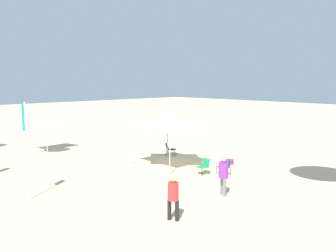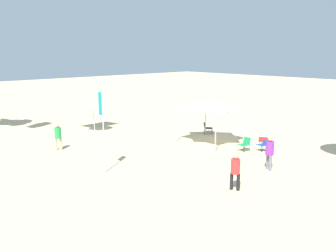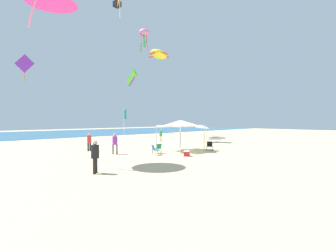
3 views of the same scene
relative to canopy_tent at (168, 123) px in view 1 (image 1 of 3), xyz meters
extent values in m
cube|color=#D6BC8C|center=(0.20, -0.97, -2.53)|extent=(120.00, 120.00, 0.10)
cylinder|color=#B7B7BC|center=(-1.64, -1.44, -1.38)|extent=(0.07, 0.07, 2.20)
cylinder|color=#B7B7BC|center=(1.63, -1.45, -1.38)|extent=(0.07, 0.07, 2.20)
cylinder|color=#B7B7BC|center=(-1.63, 1.45, -1.38)|extent=(0.07, 0.07, 2.20)
cylinder|color=#B7B7BC|center=(1.64, 1.44, -1.38)|extent=(0.07, 0.07, 2.20)
cube|color=silver|center=(0.00, 0.00, -0.23)|extent=(3.35, 2.97, 0.10)
pyramid|color=silver|center=(0.00, 0.00, 0.06)|extent=(3.28, 2.91, 0.49)
cylinder|color=silver|center=(7.96, 3.75, -1.42)|extent=(0.37, 0.10, 2.14)
cone|color=white|center=(8.12, 3.72, -0.50)|extent=(1.82, 1.79, 0.64)
cylinder|color=black|center=(1.41, -1.89, -2.28)|extent=(0.02, 0.02, 0.40)
cylinder|color=black|center=(1.71, -2.32, -2.28)|extent=(0.02, 0.02, 0.40)
cylinder|color=black|center=(1.84, -1.59, -2.28)|extent=(0.02, 0.02, 0.40)
cylinder|color=black|center=(2.14, -2.02, -2.28)|extent=(0.02, 0.02, 0.40)
cube|color=black|center=(1.78, -1.96, -2.08)|extent=(0.72, 0.72, 0.03)
cube|color=black|center=(2.01, -1.79, -1.87)|extent=(0.39, 0.48, 0.41)
cylinder|color=black|center=(-3.35, -0.97, -2.28)|extent=(0.02, 0.02, 0.40)
cylinder|color=black|center=(-3.18, -0.48, -2.28)|extent=(0.02, 0.02, 0.40)
cylinder|color=black|center=(-3.84, -0.80, -2.28)|extent=(0.02, 0.02, 0.40)
cylinder|color=black|center=(-3.67, -0.31, -2.28)|extent=(0.02, 0.02, 0.40)
cube|color=blue|center=(-3.51, -0.64, -2.08)|extent=(0.66, 0.66, 0.03)
cube|color=blue|center=(-3.78, -0.55, -1.87)|extent=(0.29, 0.51, 0.41)
cylinder|color=black|center=(-2.45, 0.40, -2.28)|extent=(0.02, 0.02, 0.40)
cylinder|color=black|center=(-2.97, 0.45, -2.28)|extent=(0.02, 0.02, 0.40)
cylinder|color=black|center=(-2.50, -0.12, -2.28)|extent=(0.02, 0.02, 0.40)
cylinder|color=black|center=(-3.02, -0.06, -2.28)|extent=(0.02, 0.02, 0.40)
cube|color=#198C4C|center=(-2.74, 0.17, -2.08)|extent=(0.57, 0.57, 0.03)
cube|color=#198C4C|center=(-2.77, -0.12, -1.87)|extent=(0.50, 0.18, 0.41)
cube|color=red|center=(-2.27, -2.74, -2.30)|extent=(0.72, 0.66, 0.36)
cube|color=white|center=(-2.27, -2.74, -2.10)|extent=(0.74, 0.68, 0.04)
cylinder|color=silver|center=(-0.32, 8.31, -0.46)|extent=(0.06, 0.06, 4.04)
cube|color=teal|center=(-0.15, 8.31, 0.91)|extent=(0.30, 0.02, 1.10)
cylinder|color=black|center=(-5.92, 5.59, -2.12)|extent=(0.14, 0.14, 0.74)
cylinder|color=black|center=(-6.18, 5.47, -2.12)|extent=(0.14, 0.14, 0.74)
cylinder|color=red|center=(-6.05, 5.53, -1.43)|extent=(0.38, 0.38, 0.64)
sphere|color=tan|center=(-6.05, 5.53, -0.99)|extent=(0.24, 0.24, 0.24)
cylinder|color=slate|center=(-5.73, 2.18, -2.09)|extent=(0.15, 0.15, 0.78)
cylinder|color=slate|center=(-5.47, 2.01, -2.09)|extent=(0.15, 0.15, 0.78)
cylinder|color=purple|center=(-5.60, 2.09, -1.36)|extent=(0.41, 0.41, 0.68)
sphere|color=tan|center=(-5.60, 2.09, -0.89)|extent=(0.25, 0.25, 0.25)
camera|label=1|loc=(-14.50, 13.83, 2.41)|focal=37.48mm
camera|label=2|loc=(-14.66, 17.60, 3.33)|focal=38.49mm
camera|label=3|loc=(-17.27, -15.73, 0.34)|focal=27.52mm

